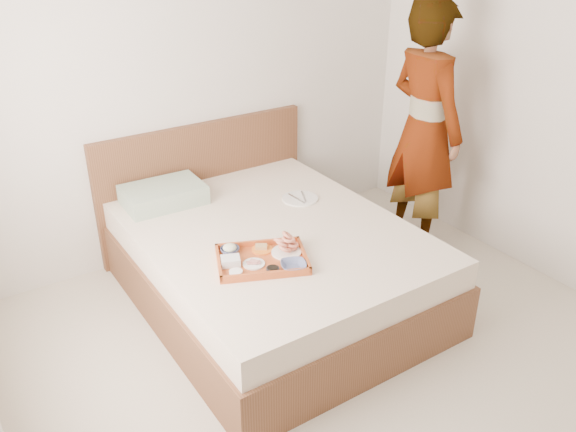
% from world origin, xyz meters
% --- Properties ---
extents(ground, '(3.50, 4.00, 0.01)m').
position_xyz_m(ground, '(0.00, 0.00, 0.00)').
color(ground, beige).
rests_on(ground, ground).
extents(wall_back, '(3.50, 0.01, 2.60)m').
position_xyz_m(wall_back, '(0.00, 2.00, 1.30)').
color(wall_back, silver).
rests_on(wall_back, ground).
extents(bed, '(1.65, 2.00, 0.53)m').
position_xyz_m(bed, '(-0.03, 1.00, 0.27)').
color(bed, brown).
rests_on(bed, ground).
extents(headboard, '(1.65, 0.06, 0.95)m').
position_xyz_m(headboard, '(-0.03, 1.97, 0.47)').
color(headboard, brown).
rests_on(headboard, ground).
extents(pillow, '(0.54, 0.37, 0.13)m').
position_xyz_m(pillow, '(-0.45, 1.72, 0.59)').
color(pillow, '#A2B99D').
rests_on(pillow, bed).
extents(tray, '(0.60, 0.53, 0.05)m').
position_xyz_m(tray, '(-0.29, 0.69, 0.55)').
color(tray, '#CA5624').
rests_on(tray, bed).
extents(prawn_plate, '(0.23, 0.23, 0.01)m').
position_xyz_m(prawn_plate, '(-0.13, 0.69, 0.55)').
color(prawn_plate, white).
rests_on(prawn_plate, tray).
extents(navy_bowl_big, '(0.19, 0.19, 0.03)m').
position_xyz_m(navy_bowl_big, '(-0.19, 0.53, 0.56)').
color(navy_bowl_big, '#172148').
rests_on(navy_bowl_big, tray).
extents(sauce_dish, '(0.10, 0.10, 0.03)m').
position_xyz_m(sauce_dish, '(-0.30, 0.56, 0.56)').
color(sauce_dish, black).
rests_on(sauce_dish, tray).
extents(meat_plate, '(0.16, 0.16, 0.01)m').
position_xyz_m(meat_plate, '(-0.35, 0.68, 0.55)').
color(meat_plate, white).
rests_on(meat_plate, tray).
extents(bread_plate, '(0.16, 0.16, 0.01)m').
position_xyz_m(bread_plate, '(-0.23, 0.79, 0.55)').
color(bread_plate, orange).
rests_on(bread_plate, tray).
extents(salad_bowl, '(0.14, 0.14, 0.03)m').
position_xyz_m(salad_bowl, '(-0.40, 0.87, 0.56)').
color(salad_bowl, '#172148').
rests_on(salad_bowl, tray).
extents(plastic_tub, '(0.13, 0.12, 0.05)m').
position_xyz_m(plastic_tub, '(-0.46, 0.75, 0.57)').
color(plastic_tub, silver).
rests_on(plastic_tub, tray).
extents(cheese_round, '(0.10, 0.10, 0.03)m').
position_xyz_m(cheese_round, '(-0.48, 0.64, 0.56)').
color(cheese_round, white).
rests_on(cheese_round, tray).
extents(dinner_plate, '(0.31, 0.31, 0.01)m').
position_xyz_m(dinner_plate, '(0.36, 1.26, 0.54)').
color(dinner_plate, white).
rests_on(dinner_plate, bed).
extents(person, '(0.48, 0.70, 1.84)m').
position_xyz_m(person, '(1.29, 1.05, 0.92)').
color(person, silver).
rests_on(person, ground).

